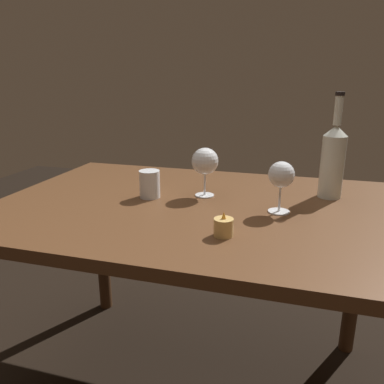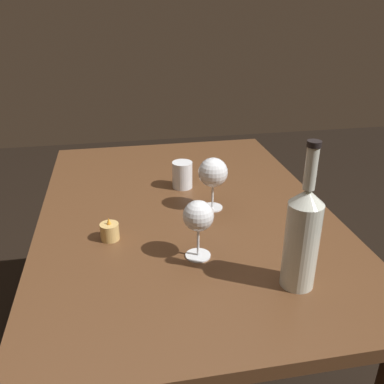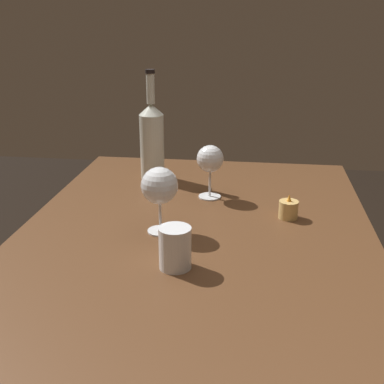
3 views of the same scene
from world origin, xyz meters
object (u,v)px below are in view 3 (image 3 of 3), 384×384
Objects in this scene: wine_bottle at (152,139)px; votive_candle at (288,210)px; wine_glass_left at (159,187)px; wine_glass_right at (210,160)px; water_tumbler at (175,250)px.

votive_candle is (0.28, 0.43, -0.11)m from wine_bottle.
wine_glass_left reaches higher than wine_glass_right.
wine_glass_right is (-0.26, 0.10, -0.01)m from wine_glass_left.
water_tumbler is at bearing -4.10° from wine_glass_right.
wine_bottle is at bearing -127.33° from wine_glass_right.
wine_bottle reaches higher than water_tumbler.
wine_bottle is at bearing -123.50° from votive_candle.
wine_glass_right is 2.37× the size of votive_candle.
votive_candle is (-0.13, 0.32, -0.10)m from wine_glass_left.
wine_glass_left is at bearing 14.33° from wine_bottle.
wine_glass_right reaches higher than water_tumbler.
wine_bottle reaches higher than wine_glass_right.
wine_glass_right is 0.27m from votive_candle.
wine_glass_right is at bearing 175.90° from water_tumbler.
wine_glass_right reaches higher than votive_candle.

